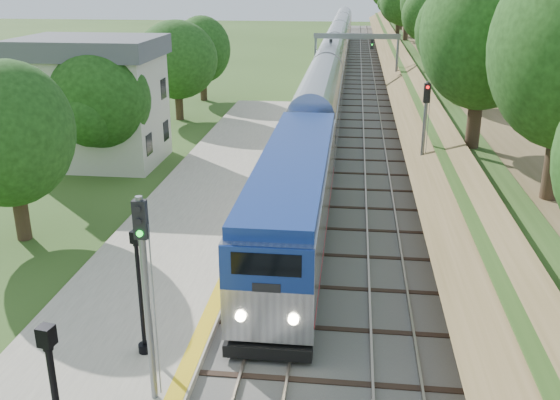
# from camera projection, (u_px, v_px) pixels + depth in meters

# --- Properties ---
(trackbed) EXTENTS (9.50, 170.00, 0.28)m
(trackbed) POSITION_uv_depth(u_px,v_px,m) (350.00, 88.00, 67.28)
(trackbed) COLOR #4C4944
(trackbed) RESTS_ON ground
(platform) EXTENTS (6.40, 68.00, 0.38)m
(platform) POSITION_uv_depth(u_px,v_px,m) (171.00, 256.00, 26.96)
(platform) COLOR gray
(platform) RESTS_ON ground
(yellow_stripe) EXTENTS (0.55, 68.00, 0.01)m
(yellow_stripe) POSITION_uv_depth(u_px,v_px,m) (236.00, 255.00, 26.58)
(yellow_stripe) COLOR gold
(yellow_stripe) RESTS_ON platform
(embankment) EXTENTS (10.64, 170.00, 11.70)m
(embankment) POSITION_uv_depth(u_px,v_px,m) (430.00, 71.00, 65.72)
(embankment) COLOR brown
(embankment) RESTS_ON ground
(station_building) EXTENTS (8.60, 6.60, 8.00)m
(station_building) POSITION_uv_depth(u_px,v_px,m) (94.00, 100.00, 39.66)
(station_building) COLOR beige
(station_building) RESTS_ON ground
(signal_gantry) EXTENTS (8.40, 0.38, 6.20)m
(signal_gantry) POSITION_uv_depth(u_px,v_px,m) (356.00, 48.00, 60.93)
(signal_gantry) COLOR slate
(signal_gantry) RESTS_ON ground
(trees_behind_platform) EXTENTS (7.82, 53.32, 7.21)m
(trees_behind_platform) POSITION_uv_depth(u_px,v_px,m) (74.00, 129.00, 30.49)
(trees_behind_platform) COLOR #332316
(trees_behind_platform) RESTS_ON ground
(train) EXTENTS (2.91, 116.58, 4.27)m
(train) POSITION_uv_depth(u_px,v_px,m) (334.00, 60.00, 72.36)
(train) COLOR black
(train) RESTS_ON trackbed
(lamppost_far) EXTENTS (0.41, 0.41, 4.16)m
(lamppost_far) POSITION_uv_depth(u_px,v_px,m) (141.00, 300.00, 19.17)
(lamppost_far) COLOR black
(lamppost_far) RESTS_ON platform
(signal_platform) EXTENTS (0.35, 0.28, 6.05)m
(signal_platform) POSITION_uv_depth(u_px,v_px,m) (145.00, 279.00, 16.43)
(signal_platform) COLOR slate
(signal_platform) RESTS_ON platform
(signal_farside) EXTENTS (0.35, 0.27, 6.29)m
(signal_farside) POSITION_uv_depth(u_px,v_px,m) (424.00, 127.00, 33.22)
(signal_farside) COLOR slate
(signal_farside) RESTS_ON ground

